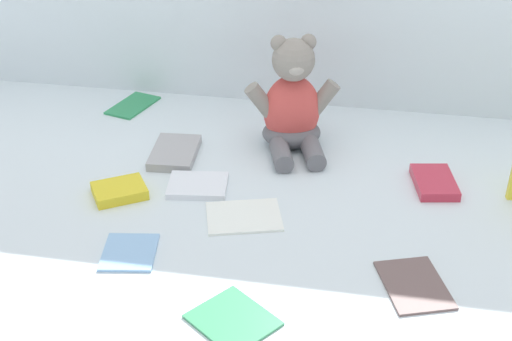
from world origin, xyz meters
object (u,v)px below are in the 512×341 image
(book_case_2, at_px, (244,215))
(book_case_9, at_px, (434,182))
(book_case_4, at_px, (198,185))
(book_case_6, at_px, (175,153))
(book_case_1, at_px, (414,284))
(book_case_7, at_px, (129,251))
(book_case_8, at_px, (233,319))
(book_case_3, at_px, (133,104))
(teddy_bear, at_px, (292,107))
(book_case_5, at_px, (119,191))

(book_case_2, distance_m, book_case_9, 0.36)
(book_case_4, distance_m, book_case_6, 0.13)
(book_case_1, xyz_separation_m, book_case_7, (-0.45, 0.00, 0.00))
(book_case_6, distance_m, book_case_7, 0.32)
(book_case_2, bearing_deg, book_case_8, -8.62)
(book_case_6, distance_m, book_case_8, 0.49)
(book_case_3, xyz_separation_m, book_case_6, (0.16, -0.21, 0.00))
(book_case_2, distance_m, book_case_6, 0.26)
(book_case_9, bearing_deg, book_case_6, -13.02)
(book_case_2, bearing_deg, book_case_4, -144.19)
(teddy_bear, xyz_separation_m, book_case_8, (-0.01, -0.53, -0.08))
(book_case_4, relative_size, book_case_8, 0.98)
(book_case_1, relative_size, book_case_7, 1.28)
(book_case_8, relative_size, book_case_9, 1.00)
(book_case_4, relative_size, book_case_9, 0.98)
(book_case_1, height_order, book_case_4, book_case_4)
(book_case_2, xyz_separation_m, book_case_4, (-0.10, 0.08, 0.00))
(book_case_8, bearing_deg, book_case_9, 2.42)
(book_case_6, relative_size, book_case_7, 1.36)
(book_case_7, bearing_deg, book_case_8, 138.35)
(book_case_7, distance_m, book_case_9, 0.57)
(teddy_bear, distance_m, book_case_4, 0.26)
(book_case_6, bearing_deg, teddy_bear, -162.44)
(book_case_9, bearing_deg, book_case_2, 16.30)
(book_case_2, height_order, book_case_8, same)
(book_case_6, bearing_deg, book_case_9, 173.07)
(book_case_8, bearing_deg, book_case_4, 59.30)
(book_case_2, distance_m, book_case_7, 0.21)
(book_case_5, relative_size, book_case_9, 0.84)
(book_case_7, height_order, book_case_8, same)
(book_case_3, relative_size, book_case_9, 1.15)
(book_case_3, height_order, book_case_7, same)
(book_case_1, xyz_separation_m, book_case_2, (-0.29, 0.13, 0.00))
(book_case_3, relative_size, book_case_6, 0.97)
(book_case_3, relative_size, book_case_7, 1.31)
(book_case_2, xyz_separation_m, book_case_5, (-0.23, 0.03, 0.00))
(book_case_8, bearing_deg, book_case_3, 66.70)
(book_case_7, bearing_deg, book_case_9, -157.82)
(book_case_3, xyz_separation_m, book_case_5, (0.10, -0.36, 0.00))
(book_case_5, bearing_deg, book_case_8, -169.25)
(book_case_7, bearing_deg, book_case_4, -114.49)
(book_case_7, height_order, book_case_9, book_case_9)
(book_case_5, distance_m, book_case_6, 0.17)
(book_case_5, bearing_deg, book_case_4, -102.21)
(book_case_1, bearing_deg, book_case_6, 125.95)
(book_case_6, distance_m, book_case_9, 0.50)
(book_case_5, xyz_separation_m, book_case_7, (0.07, -0.16, -0.00))
(book_case_3, distance_m, book_case_4, 0.39)
(book_case_5, distance_m, book_case_9, 0.58)
(book_case_1, distance_m, book_case_2, 0.32)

